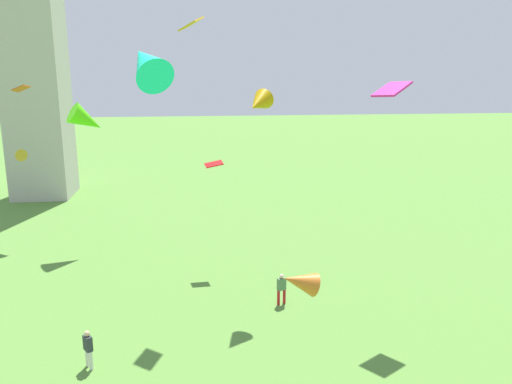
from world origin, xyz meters
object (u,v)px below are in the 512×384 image
Objects in this scene: person_2 at (282,287)px; kite_flying_0 at (147,63)px; kite_flying_1 at (21,88)px; kite_flying_3 at (18,154)px; kite_flying_9 at (258,103)px; kite_flying_7 at (299,282)px; person_3 at (88,347)px; kite_flying_6 at (392,89)px; kite_flying_5 at (214,164)px; kite_flying_2 at (87,120)px; kite_flying_8 at (191,24)px.

person_2 is 13.21m from kite_flying_0.
person_2 is 16.33m from kite_flying_1.
kite_flying_9 reaches higher than kite_flying_3.
kite_flying_7 is at bearing 161.18° from kite_flying_1.
person_3 is 0.99× the size of kite_flying_7.
kite_flying_5 is at bearing 100.11° from kite_flying_6.
kite_flying_2 is 1.76× the size of kite_flying_7.
kite_flying_8 reaches higher than person_3.
kite_flying_2 is at bearing 132.11° from kite_flying_3.
kite_flying_5 is (-3.15, 5.85, 5.31)m from person_2.
person_3 is 0.59× the size of kite_flying_0.
person_3 is 17.17m from kite_flying_6.
kite_flying_6 is (13.44, 4.12, 9.87)m from person_3.
person_2 is 9.27m from kite_flying_9.
kite_flying_6 is at bearing 174.77° from kite_flying_0.
kite_flying_1 is 0.47× the size of kite_flying_9.
kite_flying_7 is at bearing -53.11° from kite_flying_9.
kite_flying_9 is at bearing 120.12° from kite_flying_6.
kite_flying_6 is 9.97m from kite_flying_8.
kite_flying_2 is 20.70m from kite_flying_7.
kite_flying_2 is (1.44, 7.73, -2.39)m from kite_flying_1.
kite_flying_8 reaches higher than kite_flying_0.
kite_flying_6 reaches higher than kite_flying_3.
kite_flying_2 is at bearing 139.58° from kite_flying_5.
kite_flying_9 reaches higher than kite_flying_5.
person_3 is at bearing -15.88° from kite_flying_0.
person_3 is (-8.57, -4.89, -0.00)m from person_2.
kite_flying_2 reaches higher than kite_flying_5.
kite_flying_5 reaches higher than person_3.
kite_flying_1 is 0.45× the size of kite_flying_6.
kite_flying_1 reaches higher than kite_flying_2.
kite_flying_1 is 10.37m from kite_flying_3.
kite_flying_9 is at bearing -153.54° from kite_flying_0.
kite_flying_8 is (4.38, 7.03, 12.86)m from person_3.
kite_flying_6 reaches higher than kite_flying_2.
kite_flying_0 is at bearing -98.00° from kite_flying_9.
person_3 is 13.15m from kite_flying_5.
kite_flying_3 is at bearing -10.50° from person_3.
person_2 is 6.82m from kite_flying_7.
kite_flying_3 is (-3.38, 8.61, -4.69)m from kite_flying_1.
person_3 is 0.96× the size of kite_flying_8.
kite_flying_2 is 5.41m from kite_flying_3.
kite_flying_6 is at bearing -150.39° from kite_flying_2.
person_3 is 8.87m from kite_flying_7.
kite_flying_0 is 20.09m from kite_flying_3.
person_2 is at bearing -20.54° from kite_flying_9.
person_2 is 0.80× the size of kite_flying_6.
kite_flying_5 is 0.58× the size of kite_flying_9.
kite_flying_1 is at bearing 102.19° from kite_flying_8.
kite_flying_1 is at bearing 144.96° from kite_flying_2.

